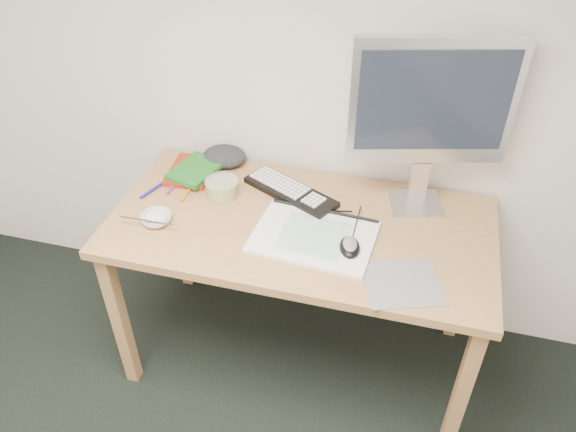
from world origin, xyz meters
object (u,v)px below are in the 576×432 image
rice_bowl (156,219)px  keyboard (291,192)px  desk (300,240)px  sketchpad (314,237)px  monitor (432,107)px

rice_bowl → keyboard: bearing=34.7°
desk → rice_bowl: bearing=-165.2°
sketchpad → keyboard: keyboard is taller
sketchpad → monitor: (0.33, 0.29, 0.40)m
keyboard → rice_bowl: size_ratio=3.48×
desk → keyboard: bearing=116.2°
desk → sketchpad: bearing=-47.4°
monitor → rice_bowl: (-0.90, -0.36, -0.39)m
monitor → desk: bearing=-165.7°
desk → sketchpad: (0.06, -0.07, 0.09)m
desk → monitor: 0.67m
sketchpad → monitor: monitor is taller
sketchpad → rice_bowl: rice_bowl is taller
desk → rice_bowl: (-0.51, -0.13, 0.10)m
desk → sketchpad: sketchpad is taller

